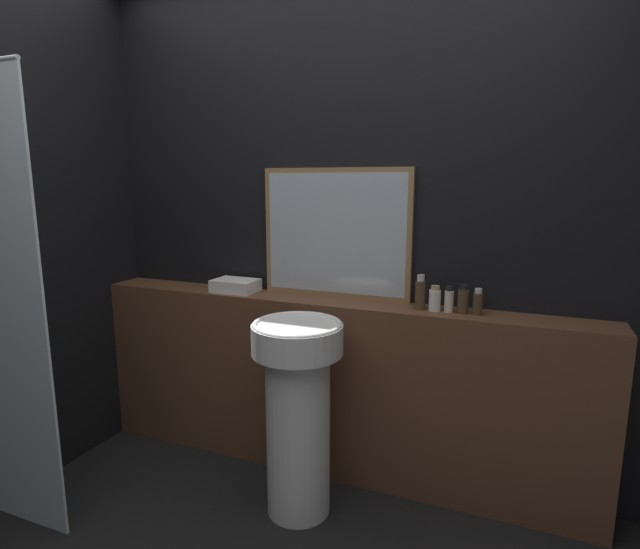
{
  "coord_description": "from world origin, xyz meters",
  "views": [
    {
      "loc": [
        0.88,
        -1.05,
        1.5
      ],
      "look_at": [
        -0.0,
        1.09,
        1.06
      ],
      "focal_mm": 28.0,
      "sensor_mm": 36.0,
      "label": 1
    }
  ],
  "objects_px": {
    "shampoo_bottle": "(420,293)",
    "lotion_bottle": "(449,300)",
    "hand_soap_bottle": "(478,303)",
    "mirror": "(336,234)",
    "body_wash_bottle": "(463,300)",
    "towel_stack": "(236,286)",
    "pedestal_sink": "(298,407)",
    "conditioner_bottle": "(435,299)"
  },
  "relations": [
    {
      "from": "shampoo_bottle",
      "to": "lotion_bottle",
      "type": "distance_m",
      "value": 0.13
    },
    {
      "from": "pedestal_sink",
      "to": "lotion_bottle",
      "type": "bearing_deg",
      "value": 32.51
    },
    {
      "from": "shampoo_bottle",
      "to": "conditioner_bottle",
      "type": "bearing_deg",
      "value": 0.0
    },
    {
      "from": "mirror",
      "to": "body_wash_bottle",
      "type": "relative_size",
      "value": 5.87
    },
    {
      "from": "mirror",
      "to": "lotion_bottle",
      "type": "distance_m",
      "value": 0.65
    },
    {
      "from": "pedestal_sink",
      "to": "towel_stack",
      "type": "distance_m",
      "value": 0.79
    },
    {
      "from": "shampoo_bottle",
      "to": "conditioner_bottle",
      "type": "xyz_separation_m",
      "value": [
        0.07,
        0.0,
        -0.02
      ]
    },
    {
      "from": "mirror",
      "to": "body_wash_bottle",
      "type": "distance_m",
      "value": 0.7
    },
    {
      "from": "conditioner_bottle",
      "to": "hand_soap_bottle",
      "type": "relative_size",
      "value": 0.98
    },
    {
      "from": "body_wash_bottle",
      "to": "pedestal_sink",
      "type": "bearing_deg",
      "value": -150.03
    },
    {
      "from": "pedestal_sink",
      "to": "lotion_bottle",
      "type": "distance_m",
      "value": 0.84
    },
    {
      "from": "mirror",
      "to": "shampoo_bottle",
      "type": "relative_size",
      "value": 4.77
    },
    {
      "from": "towel_stack",
      "to": "lotion_bottle",
      "type": "distance_m",
      "value": 1.13
    },
    {
      "from": "lotion_bottle",
      "to": "body_wash_bottle",
      "type": "relative_size",
      "value": 0.91
    },
    {
      "from": "towel_stack",
      "to": "lotion_bottle",
      "type": "bearing_deg",
      "value": 0.0
    },
    {
      "from": "shampoo_bottle",
      "to": "body_wash_bottle",
      "type": "height_order",
      "value": "shampoo_bottle"
    },
    {
      "from": "mirror",
      "to": "body_wash_bottle",
      "type": "bearing_deg",
      "value": -8.14
    },
    {
      "from": "towel_stack",
      "to": "shampoo_bottle",
      "type": "relative_size",
      "value": 1.43
    },
    {
      "from": "pedestal_sink",
      "to": "towel_stack",
      "type": "height_order",
      "value": "towel_stack"
    },
    {
      "from": "hand_soap_bottle",
      "to": "mirror",
      "type": "bearing_deg",
      "value": 172.58
    },
    {
      "from": "mirror",
      "to": "hand_soap_bottle",
      "type": "height_order",
      "value": "mirror"
    },
    {
      "from": "body_wash_bottle",
      "to": "hand_soap_bottle",
      "type": "bearing_deg",
      "value": 0.0
    },
    {
      "from": "conditioner_bottle",
      "to": "lotion_bottle",
      "type": "distance_m",
      "value": 0.06
    },
    {
      "from": "body_wash_bottle",
      "to": "hand_soap_bottle",
      "type": "xyz_separation_m",
      "value": [
        0.06,
        0.0,
        -0.01
      ]
    },
    {
      "from": "body_wash_bottle",
      "to": "mirror",
      "type": "bearing_deg",
      "value": 171.86
    },
    {
      "from": "towel_stack",
      "to": "hand_soap_bottle",
      "type": "height_order",
      "value": "hand_soap_bottle"
    },
    {
      "from": "pedestal_sink",
      "to": "body_wash_bottle",
      "type": "distance_m",
      "value": 0.88
    },
    {
      "from": "mirror",
      "to": "lotion_bottle",
      "type": "relative_size",
      "value": 6.49
    },
    {
      "from": "pedestal_sink",
      "to": "shampoo_bottle",
      "type": "relative_size",
      "value": 5.52
    },
    {
      "from": "conditioner_bottle",
      "to": "hand_soap_bottle",
      "type": "height_order",
      "value": "hand_soap_bottle"
    },
    {
      "from": "conditioner_bottle",
      "to": "towel_stack",
      "type": "bearing_deg",
      "value": 180.0
    },
    {
      "from": "towel_stack",
      "to": "hand_soap_bottle",
      "type": "bearing_deg",
      "value": 0.0
    },
    {
      "from": "mirror",
      "to": "conditioner_bottle",
      "type": "bearing_deg",
      "value": -10.07
    },
    {
      "from": "shampoo_bottle",
      "to": "lotion_bottle",
      "type": "xyz_separation_m",
      "value": [
        0.13,
        0.0,
        -0.02
      ]
    },
    {
      "from": "towel_stack",
      "to": "lotion_bottle",
      "type": "relative_size",
      "value": 1.95
    },
    {
      "from": "mirror",
      "to": "towel_stack",
      "type": "distance_m",
      "value": 0.62
    },
    {
      "from": "shampoo_bottle",
      "to": "lotion_bottle",
      "type": "relative_size",
      "value": 1.36
    },
    {
      "from": "lotion_bottle",
      "to": "towel_stack",
      "type": "bearing_deg",
      "value": 180.0
    },
    {
      "from": "hand_soap_bottle",
      "to": "pedestal_sink",
      "type": "bearing_deg",
      "value": -152.28
    },
    {
      "from": "towel_stack",
      "to": "body_wash_bottle",
      "type": "distance_m",
      "value": 1.19
    },
    {
      "from": "shampoo_bottle",
      "to": "conditioner_bottle",
      "type": "relative_size",
      "value": 1.39
    },
    {
      "from": "mirror",
      "to": "conditioner_bottle",
      "type": "xyz_separation_m",
      "value": [
        0.52,
        -0.09,
        -0.27
      ]
    }
  ]
}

